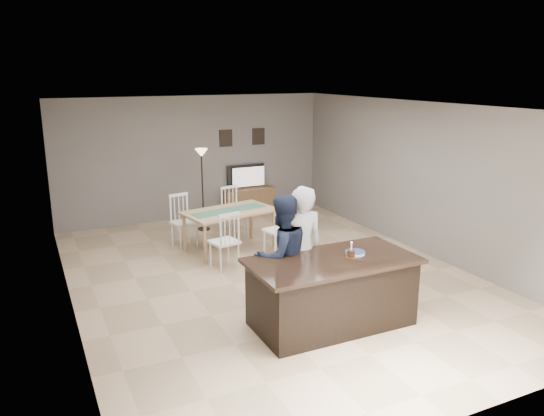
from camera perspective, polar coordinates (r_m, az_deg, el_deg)
name	(u,v)px	position (r m, az deg, el deg)	size (l,w,h in m)	color
floor	(272,277)	(8.58, -0.02, -7.43)	(8.00, 8.00, 0.00)	tan
room_shell	(272,174)	(8.10, -0.02, 3.64)	(8.00, 8.00, 8.00)	slate
kitchen_island	(332,292)	(6.95, 6.45, -8.92)	(2.15, 1.10, 0.90)	black
tv_console	(249,201)	(12.24, -2.52, 0.76)	(1.20, 0.40, 0.60)	brown
television	(247,176)	(12.18, -2.68, 3.41)	(0.91, 0.12, 0.53)	black
tv_screen_glow	(249,177)	(12.11, -2.53, 3.38)	(0.78, 0.78, 0.00)	orange
picture_frames	(242,137)	(12.15, -3.20, 7.61)	(1.10, 0.02, 0.38)	black
doorway	(88,287)	(5.28, -19.14, -8.00)	(0.00, 2.10, 2.65)	black
woman	(301,250)	(7.16, 3.11, -4.49)	(0.64, 0.42, 1.76)	#B4B3B8
man	(282,256)	(7.05, 1.06, -5.18)	(0.81, 0.63, 1.66)	#171E33
birthday_cake	(351,253)	(6.86, 8.51, -4.86)	(0.13, 0.13, 0.21)	gold
plate_stack	(355,253)	(6.98, 8.93, -4.78)	(0.26, 0.26, 0.04)	white
dining_table	(229,217)	(9.66, -4.60, -1.01)	(1.87, 2.09, 0.99)	#A38058
floor_lamp	(202,167)	(10.86, -7.56, 4.35)	(0.25, 0.25, 1.69)	black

